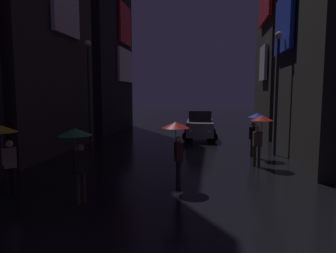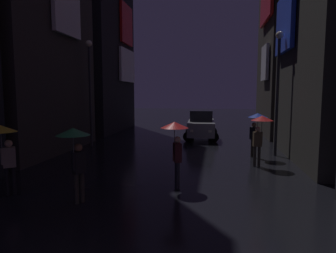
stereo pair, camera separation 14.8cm
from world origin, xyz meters
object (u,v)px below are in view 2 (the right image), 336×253
at_px(pedestrian_near_crossing_red, 175,136).
at_px(streetlamp_left_far, 90,82).
at_px(pedestrian_midstreet_centre_yellow, 3,140).
at_px(pedestrian_foreground_right_blue, 256,123).
at_px(pedestrian_midstreet_left_red, 261,127).
at_px(streetlamp_right_far, 278,80).
at_px(car_distant, 201,125).
at_px(pedestrian_foreground_left_green, 75,144).

distance_m(pedestrian_near_crossing_red, streetlamp_left_far, 9.17).
bearing_deg(pedestrian_midstreet_centre_yellow, pedestrian_foreground_right_blue, 39.95).
distance_m(pedestrian_midstreet_left_red, pedestrian_midstreet_centre_yellow, 9.36).
bearing_deg(pedestrian_midstreet_left_red, streetlamp_right_far, 65.72).
height_order(pedestrian_near_crossing_red, streetlamp_right_far, streetlamp_right_far).
distance_m(pedestrian_midstreet_centre_yellow, pedestrian_near_crossing_red, 5.12).
height_order(pedestrian_midstreet_left_red, car_distant, pedestrian_midstreet_left_red).
bearing_deg(pedestrian_near_crossing_red, pedestrian_midstreet_left_red, 46.35).
xyz_separation_m(pedestrian_midstreet_left_red, streetlamp_left_far, (-8.92, 3.52, 2.04)).
relative_size(pedestrian_foreground_right_blue, car_distant, 0.50).
xyz_separation_m(streetlamp_left_far, streetlamp_right_far, (10.00, -1.14, -0.03)).
relative_size(pedestrian_midstreet_left_red, pedestrian_midstreet_centre_yellow, 1.00).
xyz_separation_m(pedestrian_midstreet_centre_yellow, car_distant, (5.15, 12.34, -0.74)).
relative_size(pedestrian_midstreet_left_red, pedestrian_foreground_right_blue, 1.00).
xyz_separation_m(pedestrian_midstreet_left_red, pedestrian_foreground_right_blue, (0.06, 1.74, 0.00)).
bearing_deg(pedestrian_midstreet_centre_yellow, pedestrian_foreground_left_green, -7.75).
distance_m(pedestrian_midstreet_centre_yellow, pedestrian_foreground_right_blue, 10.43).
relative_size(pedestrian_foreground_left_green, pedestrian_near_crossing_red, 1.00).
distance_m(pedestrian_foreground_left_green, pedestrian_midstreet_centre_yellow, 2.40).
xyz_separation_m(pedestrian_foreground_right_blue, pedestrian_near_crossing_red, (-3.17, -5.00, 0.00)).
bearing_deg(pedestrian_foreground_left_green, pedestrian_foreground_right_blue, 51.34).
relative_size(pedestrian_midstreet_left_red, pedestrian_near_crossing_red, 1.00).
distance_m(pedestrian_near_crossing_red, car_distant, 10.67).
distance_m(pedestrian_midstreet_left_red, streetlamp_left_far, 9.81).
bearing_deg(pedestrian_foreground_left_green, pedestrian_near_crossing_red, 39.59).
relative_size(pedestrian_midstreet_left_red, car_distant, 0.50).
xyz_separation_m(pedestrian_midstreet_left_red, pedestrian_foreground_left_green, (-5.56, -5.28, 0.00)).
bearing_deg(pedestrian_near_crossing_red, pedestrian_foreground_left_green, -140.41).
height_order(pedestrian_midstreet_left_red, streetlamp_left_far, streetlamp_left_far).
relative_size(car_distant, streetlamp_left_far, 0.70).
bearing_deg(pedestrian_near_crossing_red, pedestrian_foreground_right_blue, 57.61).
xyz_separation_m(pedestrian_midstreet_left_red, car_distant, (-2.78, 7.38, -0.74)).
distance_m(car_distant, streetlamp_right_far, 6.88).
bearing_deg(pedestrian_midstreet_left_red, pedestrian_foreground_right_blue, 88.06).
distance_m(car_distant, streetlamp_left_far, 7.76).
bearing_deg(pedestrian_foreground_left_green, pedestrian_midstreet_left_red, 43.56).
relative_size(pedestrian_foreground_right_blue, streetlamp_right_far, 0.36).
xyz_separation_m(pedestrian_midstreet_left_red, streetlamp_right_far, (1.08, 2.39, 2.01)).
distance_m(pedestrian_midstreet_centre_yellow, streetlamp_right_far, 11.80).
distance_m(pedestrian_midstreet_left_red, pedestrian_near_crossing_red, 4.51).
relative_size(pedestrian_foreground_left_green, pedestrian_foreground_right_blue, 1.00).
bearing_deg(pedestrian_foreground_left_green, car_distant, 77.64).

